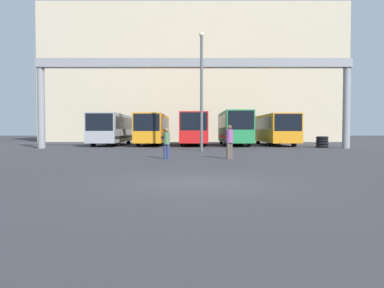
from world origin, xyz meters
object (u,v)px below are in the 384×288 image
(pedestrian_mid_right, at_px, (165,143))
(tire_stack, at_px, (320,142))
(pedestrian_near_right, at_px, (228,141))
(bus_slot_0, at_px, (110,128))
(bus_slot_1, at_px, (151,128))
(lamp_post, at_px, (200,87))
(bus_slot_4, at_px, (273,128))
(bus_slot_2, at_px, (192,127))
(bus_slot_3, at_px, (232,126))

(pedestrian_mid_right, height_order, tire_stack, pedestrian_mid_right)
(pedestrian_mid_right, distance_m, pedestrian_near_right, 3.23)
(bus_slot_0, distance_m, bus_slot_1, 4.09)
(bus_slot_0, xyz_separation_m, lamp_post, (8.65, -11.08, 2.77))
(bus_slot_0, relative_size, pedestrian_mid_right, 6.57)
(lamp_post, bearing_deg, pedestrian_mid_right, -105.44)
(bus_slot_4, bearing_deg, bus_slot_2, 177.00)
(bus_slot_3, distance_m, bus_slot_4, 4.07)
(bus_slot_3, relative_size, lamp_post, 1.24)
(bus_slot_3, relative_size, tire_stack, 9.90)
(bus_slot_4, bearing_deg, bus_slot_1, 178.04)
(bus_slot_2, relative_size, pedestrian_mid_right, 7.17)
(bus_slot_1, bearing_deg, pedestrian_mid_right, -82.01)
(tire_stack, bearing_deg, bus_slot_3, 142.34)
(bus_slot_1, height_order, lamp_post, lamp_post)
(pedestrian_mid_right, distance_m, lamp_post, 8.25)
(bus_slot_3, height_order, bus_slot_4, bus_slot_3)
(bus_slot_0, height_order, lamp_post, lamp_post)
(bus_slot_2, bearing_deg, bus_slot_4, -3.00)
(bus_slot_2, height_order, bus_slot_3, bus_slot_3)
(bus_slot_0, bearing_deg, pedestrian_near_right, -61.31)
(bus_slot_2, distance_m, bus_slot_3, 4.09)
(bus_slot_3, bearing_deg, pedestrian_near_right, -97.19)
(pedestrian_mid_right, bearing_deg, bus_slot_4, -110.00)
(bus_slot_1, height_order, bus_slot_2, bus_slot_2)
(pedestrian_mid_right, bearing_deg, bus_slot_3, -99.20)
(pedestrian_mid_right, relative_size, pedestrian_near_right, 0.91)
(pedestrian_mid_right, height_order, pedestrian_near_right, pedestrian_near_right)
(bus_slot_1, bearing_deg, bus_slot_4, -1.96)
(pedestrian_near_right, bearing_deg, bus_slot_1, -105.83)
(bus_slot_0, height_order, bus_slot_3, bus_slot_3)
(bus_slot_3, relative_size, pedestrian_near_right, 5.93)
(bus_slot_2, height_order, pedestrian_mid_right, bus_slot_2)
(bus_slot_0, relative_size, lamp_post, 1.25)
(bus_slot_3, bearing_deg, pedestrian_mid_right, -106.86)
(bus_slot_0, relative_size, tire_stack, 9.98)
(bus_slot_3, distance_m, tire_stack, 8.85)
(pedestrian_mid_right, distance_m, tire_stack, 17.85)
(bus_slot_0, relative_size, bus_slot_3, 1.01)
(bus_slot_0, bearing_deg, lamp_post, -52.05)
(bus_slot_2, xyz_separation_m, pedestrian_near_right, (1.78, -18.57, -0.88))
(bus_slot_3, bearing_deg, bus_slot_0, 179.81)
(bus_slot_1, xyz_separation_m, pedestrian_mid_right, (2.62, -18.66, -0.90))
(bus_slot_4, relative_size, tire_stack, 10.07)
(bus_slot_2, distance_m, pedestrian_near_right, 18.68)
(bus_slot_0, distance_m, pedestrian_mid_right, 19.41)
(pedestrian_mid_right, xyz_separation_m, tire_stack, (12.42, 12.82, -0.36))
(pedestrian_mid_right, height_order, lamp_post, lamp_post)
(bus_slot_4, relative_size, lamp_post, 1.26)
(bus_slot_2, relative_size, lamp_post, 1.36)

